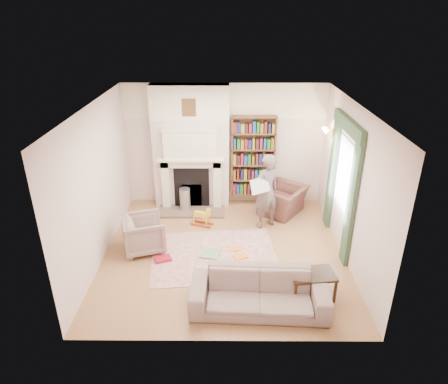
{
  "coord_description": "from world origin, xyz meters",
  "views": [
    {
      "loc": [
        0.04,
        -6.46,
        4.26
      ],
      "look_at": [
        0.0,
        0.25,
        1.15
      ],
      "focal_mm": 32.0,
      "sensor_mm": 36.0,
      "label": 1
    }
  ],
  "objects_px": {
    "armchair_reading": "(283,200)",
    "sofa": "(259,292)",
    "man_reading": "(266,191)",
    "coffee_table": "(311,285)",
    "armchair_left": "(144,234)",
    "bookcase": "(253,157)",
    "rocking_horse": "(202,216)",
    "paraffin_heater": "(185,200)"
  },
  "relations": [
    {
      "from": "man_reading",
      "to": "paraffin_heater",
      "type": "relative_size",
      "value": 2.94
    },
    {
      "from": "armchair_reading",
      "to": "sofa",
      "type": "bearing_deg",
      "value": 23.03
    },
    {
      "from": "bookcase",
      "to": "armchair_reading",
      "type": "relative_size",
      "value": 1.91
    },
    {
      "from": "armchair_reading",
      "to": "sofa",
      "type": "distance_m",
      "value": 3.29
    },
    {
      "from": "armchair_left",
      "to": "rocking_horse",
      "type": "relative_size",
      "value": 1.59
    },
    {
      "from": "armchair_reading",
      "to": "armchair_left",
      "type": "relative_size",
      "value": 1.27
    },
    {
      "from": "man_reading",
      "to": "paraffin_heater",
      "type": "height_order",
      "value": "man_reading"
    },
    {
      "from": "armchair_reading",
      "to": "sofa",
      "type": "relative_size",
      "value": 0.46
    },
    {
      "from": "rocking_horse",
      "to": "man_reading",
      "type": "bearing_deg",
      "value": 20.62
    },
    {
      "from": "sofa",
      "to": "coffee_table",
      "type": "relative_size",
      "value": 2.99
    },
    {
      "from": "bookcase",
      "to": "rocking_horse",
      "type": "bearing_deg",
      "value": -136.27
    },
    {
      "from": "armchair_left",
      "to": "coffee_table",
      "type": "xyz_separation_m",
      "value": [
        2.93,
        -1.37,
        -0.12
      ]
    },
    {
      "from": "bookcase",
      "to": "sofa",
      "type": "relative_size",
      "value": 0.88
    },
    {
      "from": "armchair_reading",
      "to": "armchair_left",
      "type": "height_order",
      "value": "armchair_left"
    },
    {
      "from": "rocking_horse",
      "to": "bookcase",
      "type": "bearing_deg",
      "value": 64.77
    },
    {
      "from": "man_reading",
      "to": "coffee_table",
      "type": "height_order",
      "value": "man_reading"
    },
    {
      "from": "armchair_left",
      "to": "paraffin_heater",
      "type": "relative_size",
      "value": 1.38
    },
    {
      "from": "man_reading",
      "to": "rocking_horse",
      "type": "distance_m",
      "value": 1.48
    },
    {
      "from": "armchair_reading",
      "to": "man_reading",
      "type": "bearing_deg",
      "value": -0.28
    },
    {
      "from": "paraffin_heater",
      "to": "rocking_horse",
      "type": "bearing_deg",
      "value": -58.76
    },
    {
      "from": "rocking_horse",
      "to": "coffee_table",
      "type": "bearing_deg",
      "value": -29.7
    },
    {
      "from": "armchair_reading",
      "to": "coffee_table",
      "type": "height_order",
      "value": "armchair_reading"
    },
    {
      "from": "bookcase",
      "to": "rocking_horse",
      "type": "height_order",
      "value": "bookcase"
    },
    {
      "from": "bookcase",
      "to": "armchair_reading",
      "type": "height_order",
      "value": "bookcase"
    },
    {
      "from": "armchair_reading",
      "to": "armchair_left",
      "type": "bearing_deg",
      "value": -25.01
    },
    {
      "from": "coffee_table",
      "to": "armchair_left",
      "type": "bearing_deg",
      "value": 147.87
    },
    {
      "from": "man_reading",
      "to": "armchair_left",
      "type": "bearing_deg",
      "value": -9.76
    },
    {
      "from": "armchair_reading",
      "to": "paraffin_heater",
      "type": "relative_size",
      "value": 1.76
    },
    {
      "from": "man_reading",
      "to": "bookcase",
      "type": "bearing_deg",
      "value": -109.93
    },
    {
      "from": "rocking_horse",
      "to": "armchair_left",
      "type": "bearing_deg",
      "value": -116.62
    },
    {
      "from": "sofa",
      "to": "paraffin_heater",
      "type": "xyz_separation_m",
      "value": [
        -1.44,
        3.28,
        -0.03
      ]
    },
    {
      "from": "sofa",
      "to": "man_reading",
      "type": "distance_m",
      "value": 2.66
    },
    {
      "from": "sofa",
      "to": "coffee_table",
      "type": "bearing_deg",
      "value": 21.22
    },
    {
      "from": "paraffin_heater",
      "to": "rocking_horse",
      "type": "distance_m",
      "value": 0.8
    },
    {
      "from": "armchair_left",
      "to": "man_reading",
      "type": "bearing_deg",
      "value": -86.46
    },
    {
      "from": "bookcase",
      "to": "armchair_reading",
      "type": "xyz_separation_m",
      "value": [
        0.67,
        -0.5,
        -0.86
      ]
    },
    {
      "from": "bookcase",
      "to": "man_reading",
      "type": "bearing_deg",
      "value": -78.77
    },
    {
      "from": "paraffin_heater",
      "to": "rocking_horse",
      "type": "relative_size",
      "value": 1.15
    },
    {
      "from": "armchair_left",
      "to": "coffee_table",
      "type": "height_order",
      "value": "armchair_left"
    },
    {
      "from": "man_reading",
      "to": "coffee_table",
      "type": "bearing_deg",
      "value": 72.05
    },
    {
      "from": "coffee_table",
      "to": "rocking_horse",
      "type": "xyz_separation_m",
      "value": [
        -1.89,
        2.32,
        -0.02
      ]
    },
    {
      "from": "sofa",
      "to": "bookcase",
      "type": "bearing_deg",
      "value": 91.24
    }
  ]
}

